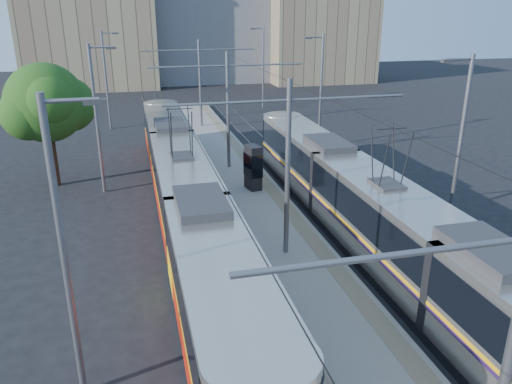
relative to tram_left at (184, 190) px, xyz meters
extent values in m
cube|color=gray|center=(3.60, 4.45, -1.56)|extent=(4.00, 50.00, 0.30)
cube|color=gray|center=(2.15, 4.45, -1.40)|extent=(0.70, 50.00, 0.01)
cube|color=gray|center=(5.05, 4.45, -1.40)|extent=(0.70, 50.00, 0.01)
cube|color=gray|center=(-0.72, 4.45, -1.69)|extent=(0.07, 70.00, 0.03)
cube|color=gray|center=(0.72, 4.45, -1.69)|extent=(0.07, 70.00, 0.03)
cube|color=gray|center=(6.48, 4.45, -1.69)|extent=(0.07, 70.00, 0.03)
cube|color=gray|center=(7.92, 4.45, -1.69)|extent=(0.07, 70.00, 0.03)
cube|color=black|center=(0.00, 0.00, -1.51)|extent=(2.30, 30.42, 0.40)
cube|color=beige|center=(0.00, 0.00, 0.14)|extent=(2.40, 28.82, 2.90)
cube|color=black|center=(0.00, 0.00, 0.64)|extent=(2.43, 28.82, 1.30)
cube|color=orange|center=(0.00, 0.00, -0.26)|extent=(2.43, 28.82, 0.12)
cube|color=#B71A0A|center=(0.00, 0.00, -0.76)|extent=(2.42, 28.82, 1.10)
cube|color=#2D2D30|center=(0.00, 0.00, 1.74)|extent=(1.68, 3.00, 0.30)
cube|color=black|center=(7.20, -5.76, -1.51)|extent=(2.30, 29.15, 0.40)
cube|color=beige|center=(7.20, -5.76, 0.14)|extent=(2.40, 27.55, 2.90)
cube|color=black|center=(7.20, -5.76, 0.64)|extent=(2.43, 27.55, 1.30)
cube|color=#FFAC0D|center=(7.20, -5.76, -0.26)|extent=(2.43, 27.55, 0.12)
cube|color=#2B1446|center=(7.20, -5.76, -0.41)|extent=(2.43, 27.55, 0.10)
cube|color=#2D2D30|center=(7.20, -5.76, 1.74)|extent=(1.68, 3.00, 0.30)
cylinder|color=slate|center=(3.60, -4.55, 2.09)|extent=(0.20, 0.20, 7.00)
cylinder|color=slate|center=(3.60, -4.55, 4.79)|extent=(9.20, 0.10, 0.10)
cylinder|color=slate|center=(3.60, 7.45, 2.09)|extent=(0.20, 0.20, 7.00)
cylinder|color=slate|center=(3.60, 7.45, 4.79)|extent=(9.20, 0.10, 0.10)
cylinder|color=slate|center=(3.60, 19.45, 2.09)|extent=(0.20, 0.20, 7.00)
cylinder|color=slate|center=(3.60, 19.45, 4.79)|extent=(9.20, 0.10, 0.10)
cylinder|color=black|center=(0.00, 4.45, 3.84)|extent=(0.02, 70.00, 0.02)
cylinder|color=black|center=(7.20, 4.45, 3.84)|extent=(0.02, 70.00, 0.02)
cylinder|color=slate|center=(-3.90, -10.55, 2.29)|extent=(0.18, 0.18, 8.00)
cube|color=#2D2D30|center=(-2.80, -10.55, 6.04)|extent=(0.50, 0.22, 0.12)
cylinder|color=slate|center=(-3.90, 5.45, 2.29)|extent=(0.18, 0.18, 8.00)
cube|color=#2D2D30|center=(-2.80, 5.45, 6.04)|extent=(0.50, 0.22, 0.12)
cylinder|color=slate|center=(-3.90, 21.45, 2.29)|extent=(0.18, 0.18, 8.00)
cube|color=#2D2D30|center=(-2.80, 21.45, 6.04)|extent=(0.50, 0.22, 0.12)
cylinder|color=slate|center=(11.10, -4.55, 2.29)|extent=(0.18, 0.18, 8.00)
cube|color=#2D2D30|center=(10.00, -4.55, 6.04)|extent=(0.50, 0.22, 0.12)
cylinder|color=slate|center=(11.10, 11.45, 2.29)|extent=(0.18, 0.18, 8.00)
cube|color=#2D2D30|center=(10.00, 11.45, 6.04)|extent=(0.50, 0.22, 0.12)
cylinder|color=slate|center=(11.10, 27.45, 2.29)|extent=(0.18, 0.18, 8.00)
cube|color=#2D2D30|center=(10.00, 27.45, 6.04)|extent=(0.50, 0.22, 0.12)
cube|color=black|center=(4.11, 3.18, -0.19)|extent=(0.82, 1.16, 2.43)
cube|color=black|center=(4.11, 3.18, -0.03)|extent=(0.87, 1.21, 1.27)
cylinder|color=#382314|center=(-6.60, 7.31, -0.26)|extent=(0.40, 0.40, 2.89)
sphere|color=#164614|center=(-6.60, 7.31, 3.08)|extent=(4.33, 4.33, 4.33)
sphere|color=#164614|center=(-5.51, 8.03, 2.81)|extent=(3.07, 3.07, 3.07)
cube|color=gray|center=(-6.40, 47.45, 5.38)|extent=(16.00, 12.00, 14.17)
cube|color=slate|center=(9.60, 51.45, 5.63)|extent=(18.00, 14.00, 14.68)
cube|color=gray|center=(23.60, 45.45, 3.92)|extent=(14.00, 10.00, 11.25)
camera|label=1|loc=(-2.02, -22.01, 7.98)|focal=35.00mm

